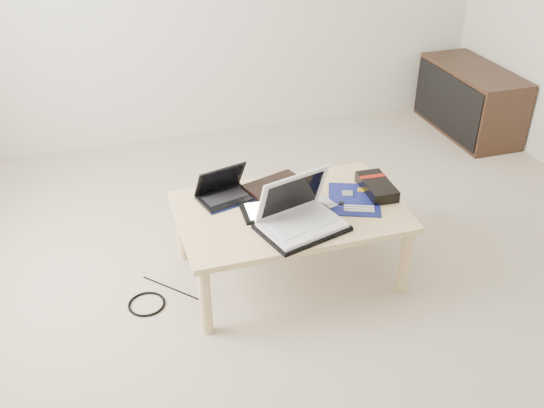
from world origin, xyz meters
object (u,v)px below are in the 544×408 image
object	(u,v)px
white_laptop	(299,214)
netbook	(224,192)
gpu_box	(377,187)
coffee_table	(290,217)
media_cabinet	(469,100)

from	to	relation	value
white_laptop	netbook	bearing A→B (deg)	126.94
netbook	gpu_box	distance (m)	0.78
coffee_table	netbook	xyz separation A→B (m)	(-0.28, 0.20, 0.09)
gpu_box	white_laptop	bearing A→B (deg)	-158.47
white_laptop	gpu_box	size ratio (longest dim) A/B	1.50
coffee_table	white_laptop	bearing A→B (deg)	-94.32
coffee_table	netbook	distance (m)	0.36
netbook	white_laptop	size ratio (longest dim) A/B	0.73
media_cabinet	netbook	bearing A→B (deg)	-153.04
media_cabinet	white_laptop	xyz separation A→B (m)	(-1.89, -1.46, 0.22)
coffee_table	gpu_box	bearing A→B (deg)	3.39
netbook	white_laptop	xyz separation A→B (m)	(0.27, -0.36, 0.03)
gpu_box	media_cabinet	bearing A→B (deg)	42.24
media_cabinet	netbook	world-z (taller)	netbook
media_cabinet	gpu_box	world-z (taller)	media_cabinet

